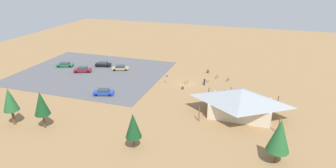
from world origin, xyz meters
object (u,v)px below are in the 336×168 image
object	(u,v)px
lot_sign	(167,78)
pine_center	(133,126)
pine_midwest	(10,100)
car_blue_by_curb	(104,92)
pine_far_west	(41,103)
bike_pavilion	(241,100)
bicycle_blue_lone_west	(228,80)
bicycle_white_back_row	(244,93)
bicycle_black_yard_right	(224,92)
car_black_back_corner	(103,64)
bicycle_silver_edge_south	(217,77)
trash_bin	(208,71)
car_maroon_end_stall	(83,70)
bicycle_purple_mid_cluster	(252,97)
car_tan_inner_stall	(120,68)
pine_mideast	(280,135)
car_green_mid_lot	(65,65)
visitor_crossing_yard	(204,81)
bicycle_green_front_row	(232,90)
bicycle_red_trailside	(206,82)
visitor_by_pavilion	(183,86)

from	to	relation	value
lot_sign	pine_center	xyz separation A→B (m)	(-3.87, 28.20, 2.61)
pine_center	pine_midwest	world-z (taller)	pine_midwest
car_blue_by_curb	pine_far_west	bearing A→B (deg)	80.33
bike_pavilion	car_blue_by_curb	bearing A→B (deg)	-0.61
bicycle_blue_lone_west	bicycle_white_back_row	distance (m)	8.56
bicycle_black_yard_right	bicycle_blue_lone_west	world-z (taller)	bicycle_black_yard_right
pine_midwest	bicycle_blue_lone_west	world-z (taller)	pine_midwest
pine_far_west	car_blue_by_curb	bearing A→B (deg)	-99.67
bicycle_black_yard_right	bicycle_blue_lone_west	xyz separation A→B (m)	(0.08, -8.07, -0.02)
pine_midwest	car_black_back_corner	size ratio (longest dim) A/B	1.52
bike_pavilion	bicycle_silver_edge_south	xyz separation A→B (m)	(7.59, -19.25, -2.85)
trash_bin	bicycle_black_yard_right	xyz separation A→B (m)	(-6.04, 12.56, -0.08)
pine_center	car_maroon_end_stall	bearing A→B (deg)	-45.27
pine_far_west	bicycle_purple_mid_cluster	distance (m)	42.81
pine_far_west	car_tan_inner_stall	distance (m)	33.13
pine_mideast	bicycle_white_back_row	distance (m)	25.23
car_green_mid_lot	car_blue_by_curb	xyz separation A→B (m)	(-21.00, 14.49, 0.07)
pine_far_west	visitor_crossing_yard	world-z (taller)	pine_far_west
bicycle_blue_lone_west	visitor_crossing_yard	size ratio (longest dim) A/B	0.88
bicycle_blue_lone_west	bicycle_purple_mid_cluster	size ratio (longest dim) A/B	1.13
trash_bin	pine_midwest	distance (m)	48.40
car_tan_inner_stall	bike_pavilion	bearing A→B (deg)	153.57
pine_far_west	pine_center	bearing A→B (deg)	177.67
bicycle_green_front_row	bicycle_purple_mid_cluster	distance (m)	5.58
lot_sign	bicycle_silver_edge_south	xyz separation A→B (m)	(-11.27, -7.52, -1.07)
lot_sign	bicycle_red_trailside	world-z (taller)	lot_sign
pine_mideast	car_green_mid_lot	bearing A→B (deg)	-26.10
pine_midwest	visitor_crossing_yard	xyz separation A→B (m)	(-29.37, -29.86, -4.01)
pine_far_west	bicycle_green_front_row	size ratio (longest dim) A/B	4.30
visitor_by_pavilion	lot_sign	bearing A→B (deg)	-28.30
pine_mideast	car_blue_by_curb	xyz separation A→B (m)	(36.58, -13.71, -3.82)
bicycle_red_trailside	lot_sign	bearing A→B (deg)	19.55
bicycle_silver_edge_south	car_blue_by_curb	world-z (taller)	car_blue_by_curb
bicycle_green_front_row	bicycle_silver_edge_south	size ratio (longest dim) A/B	1.04
car_maroon_end_stall	bicycle_red_trailside	bearing A→B (deg)	-175.37
car_green_mid_lot	car_black_back_corner	bearing A→B (deg)	-161.29
bicycle_purple_mid_cluster	bicycle_white_back_row	world-z (taller)	bicycle_purple_mid_cluster
bicycle_purple_mid_cluster	car_tan_inner_stall	size ratio (longest dim) A/B	0.28
pine_midwest	bicycle_black_yard_right	xyz separation A→B (m)	(-34.58, -26.26, -4.59)
car_tan_inner_stall	visitor_by_pavilion	world-z (taller)	visitor_by_pavilion
pine_midwest	bicycle_black_yard_right	size ratio (longest dim) A/B	4.74
car_green_mid_lot	visitor_by_pavilion	distance (m)	37.59
visitor_crossing_yard	car_tan_inner_stall	bearing A→B (deg)	-8.48
car_tan_inner_stall	car_green_mid_lot	bearing A→B (deg)	7.76
bicycle_black_yard_right	car_green_mid_lot	distance (m)	46.92
trash_bin	pine_center	distance (m)	39.27
bicycle_black_yard_right	bicycle_purple_mid_cluster	world-z (taller)	bicycle_purple_mid_cluster
lot_sign	pine_far_west	world-z (taller)	pine_far_west
pine_midwest	bicycle_white_back_row	distance (m)	47.77
bicycle_white_back_row	car_tan_inner_stall	size ratio (longest dim) A/B	0.26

